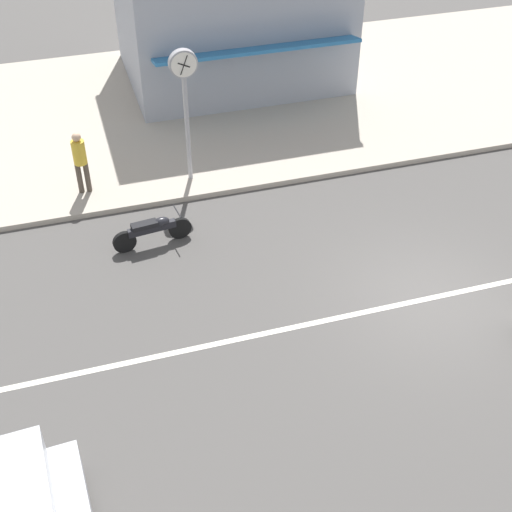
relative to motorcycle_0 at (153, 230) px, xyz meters
name	(u,v)px	position (x,y,z in m)	size (l,w,h in m)	color
ground_plane	(430,298)	(5.44, -3.66, -0.42)	(160.00, 160.00, 0.00)	#4C4947
lane_centre_stripe	(430,298)	(5.44, -3.66, -0.42)	(50.40, 0.14, 0.01)	silver
kerb_strip	(283,95)	(5.44, 6.55, -0.35)	(68.00, 10.00, 0.15)	#ADA393
motorcycle_0	(153,230)	(0.00, 0.00, 0.00)	(1.93, 0.56, 0.80)	black
street_clock	(184,83)	(1.44, 2.41, 2.45)	(0.71, 0.22, 3.60)	#9E9EA3
pedestrian_mid_kerb	(80,158)	(-1.34, 2.56, 0.73)	(0.34, 0.34, 1.72)	#4C4238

